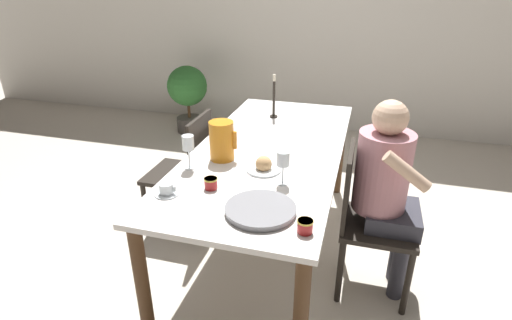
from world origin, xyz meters
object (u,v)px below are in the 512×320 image
object	(u,v)px
red_pitcher	(222,141)
teacup_near_person	(167,190)
chair_opposite	(186,170)
potted_plant	(188,92)
bread_plate	(264,166)
wine_glass_juice	(283,161)
candlestick_tall	(274,101)
chair_person_side	(367,218)
wine_glass_water	(188,144)
jam_jar_amber	(305,226)
person_seated	(387,184)
jam_jar_red	(211,183)
serving_tray	(261,210)

from	to	relation	value
red_pitcher	teacup_near_person	distance (m)	0.50
chair_opposite	potted_plant	world-z (taller)	chair_opposite
bread_plate	wine_glass_juice	bearing A→B (deg)	-41.93
wine_glass_juice	candlestick_tall	world-z (taller)	candlestick_tall
chair_person_side	wine_glass_water	size ratio (longest dim) A/B	4.60
chair_opposite	wine_glass_juice	bearing A→B (deg)	-123.01
chair_person_side	potted_plant	bearing A→B (deg)	-135.81
red_pitcher	jam_jar_amber	world-z (taller)	red_pitcher
person_seated	teacup_near_person	bearing A→B (deg)	-62.98
chair_person_side	jam_jar_red	world-z (taller)	chair_person_side
chair_person_side	jam_jar_red	bearing A→B (deg)	-63.16
red_pitcher	serving_tray	size ratio (longest dim) A/B	0.70
serving_tray	jam_jar_red	distance (m)	0.34
wine_glass_juice	bread_plate	world-z (taller)	wine_glass_juice
wine_glass_juice	jam_jar_amber	world-z (taller)	wine_glass_juice
chair_opposite	bread_plate	bearing A→B (deg)	-121.01
chair_person_side	jam_jar_amber	bearing A→B (deg)	-22.36
chair_person_side	teacup_near_person	world-z (taller)	chair_person_side
chair_person_side	teacup_near_person	bearing A→B (deg)	-62.29
wine_glass_juice	wine_glass_water	bearing A→B (deg)	175.94
bread_plate	wine_glass_water	bearing A→B (deg)	-168.64
person_seated	wine_glass_water	distance (m)	1.14
red_pitcher	candlestick_tall	size ratio (longest dim) A/B	0.70
chair_opposite	jam_jar_amber	distance (m)	1.42
chair_opposite	serving_tray	world-z (taller)	chair_opposite
person_seated	red_pitcher	size ratio (longest dim) A/B	5.12
wine_glass_water	candlestick_tall	xyz separation A→B (m)	(0.25, 1.00, -0.02)
teacup_near_person	candlestick_tall	distance (m)	1.33
chair_person_side	jam_jar_amber	xyz separation A→B (m)	(-0.27, -0.65, 0.32)
red_pitcher	candlestick_tall	world-z (taller)	candlestick_tall
wine_glass_juice	potted_plant	xyz separation A→B (m)	(-1.71, 2.47, -0.40)
bread_plate	jam_jar_amber	bearing A→B (deg)	-58.49
wine_glass_juice	serving_tray	bearing A→B (deg)	-96.87
person_seated	wine_glass_juice	bearing A→B (deg)	-62.69
red_pitcher	serving_tray	world-z (taller)	red_pitcher
teacup_near_person	potted_plant	xyz separation A→B (m)	(-1.17, 2.74, -0.30)
bread_plate	jam_jar_red	size ratio (longest dim) A/B	2.77
jam_jar_amber	wine_glass_water	bearing A→B (deg)	148.95
chair_opposite	jam_jar_red	world-z (taller)	chair_opposite
person_seated	candlestick_tall	bearing A→B (deg)	-132.15
person_seated	teacup_near_person	distance (m)	1.21
wine_glass_juice	jam_jar_red	xyz separation A→B (m)	(-0.34, -0.15, -0.10)
jam_jar_amber	candlestick_tall	size ratio (longest dim) A/B	0.21
person_seated	bread_plate	xyz separation A→B (m)	(-0.68, -0.16, 0.10)
chair_person_side	wine_glass_water	xyz separation A→B (m)	(-1.00, -0.21, 0.43)
chair_opposite	teacup_near_person	xyz separation A→B (m)	(0.29, -0.80, 0.31)
wine_glass_water	serving_tray	bearing A→B (deg)	-33.93
chair_person_side	bread_plate	world-z (taller)	chair_person_side
wine_glass_water	wine_glass_juice	world-z (taller)	wine_glass_water
bread_plate	serving_tray	bearing A→B (deg)	-76.97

